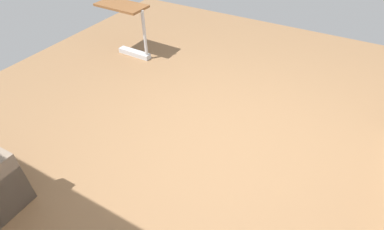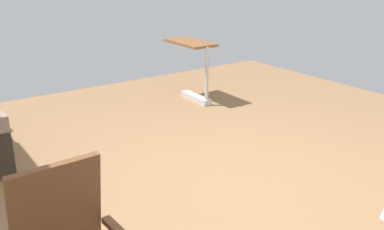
# 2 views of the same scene
# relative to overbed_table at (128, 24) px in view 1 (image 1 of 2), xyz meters

# --- Properties ---
(ground_plane) EXTENTS (7.36, 7.36, 0.00)m
(ground_plane) POSITION_rel_overbed_table_xyz_m (-2.21, 1.19, -0.53)
(ground_plane) COLOR olive
(overbed_table) EXTENTS (0.84, 0.42, 0.84)m
(overbed_table) POSITION_rel_overbed_table_xyz_m (0.00, 0.00, 0.00)
(overbed_table) COLOR #B2B5BA
(overbed_table) RESTS_ON ground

